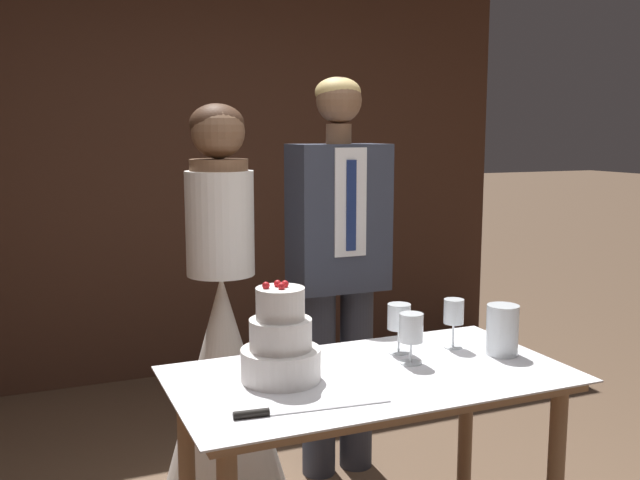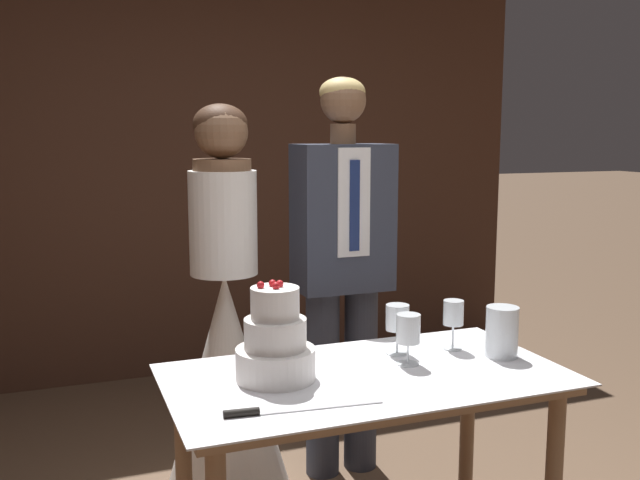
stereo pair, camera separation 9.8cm
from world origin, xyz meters
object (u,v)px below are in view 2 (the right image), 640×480
wine_glass_far (453,314)px  bride (226,353)px  cake_knife (274,410)px  groom (342,259)px  wine_glass_middle (397,320)px  tiered_cake (275,343)px  cake_table (366,405)px  wine_glass_near (408,330)px  hurricane_candle (502,333)px

wine_glass_far → bride: bride is taller
cake_knife → wine_glass_far: wine_glass_far is taller
bride → groom: (0.53, -0.00, 0.37)m
wine_glass_far → groom: 0.73m
wine_glass_middle → wine_glass_far: wine_glass_far is taller
groom → tiered_cake: bearing=-125.2°
cake_table → tiered_cake: 0.37m
tiered_cake → groom: (0.55, 0.79, 0.10)m
wine_glass_middle → bride: (-0.45, 0.69, -0.28)m
wine_glass_near → hurricane_candle: size_ratio=0.98×
wine_glass_near → bride: (-0.44, 0.81, -0.27)m
hurricane_candle → groom: size_ratio=0.10×
cake_table → hurricane_candle: bearing=-0.1°
hurricane_candle → cake_knife: bearing=-167.2°
wine_glass_near → groom: (0.10, 0.81, 0.10)m
wine_glass_far → bride: size_ratio=0.11×
tiered_cake → bride: (0.02, 0.79, -0.27)m
wine_glass_near → wine_glass_far: size_ratio=0.96×
cake_knife → wine_glass_near: (0.54, 0.24, 0.11)m
cake_table → bride: (-0.27, 0.85, -0.05)m
wine_glass_far → hurricane_candle: bearing=-49.5°
cake_table → hurricane_candle: hurricane_candle is taller
cake_knife → wine_glass_middle: wine_glass_middle is taller
cake_table → wine_glass_middle: (0.19, 0.15, 0.23)m
wine_glass_middle → wine_glass_far: bearing=-6.0°
cake_knife → wine_glass_far: (0.77, 0.33, 0.12)m
cake_table → bride: bearing=107.5°
cake_table → groom: size_ratio=0.73×
wine_glass_near → tiered_cake: bearing=177.4°
cake_table → groom: (0.27, 0.84, 0.32)m
cake_table → bride: size_ratio=0.78×
wine_glass_near → hurricane_candle: (0.34, -0.04, -0.03)m
cake_table → bride: bride is taller
wine_glass_middle → groom: size_ratio=0.10×
cake_knife → groom: size_ratio=0.26×
wine_glass_middle → groom: (0.08, 0.69, 0.10)m
wine_glass_far → bride: bearing=133.0°
cake_table → wine_glass_near: 0.28m
cake_knife → groom: 1.25m
bride → cake_knife: bearing=-95.9°
hurricane_candle → groom: bearing=106.3°
wine_glass_near → groom: 0.82m
cake_knife → wine_glass_near: wine_glass_near is taller
wine_glass_near → wine_glass_far: 0.25m
cake_table → hurricane_candle: size_ratio=7.27×
tiered_cake → wine_glass_middle: bearing=11.4°
cake_knife → wine_glass_near: size_ratio=2.66×
wine_glass_near → wine_glass_far: (0.23, 0.09, 0.01)m
hurricane_candle → wine_glass_far: bearing=130.5°
cake_knife → tiered_cake: bearing=77.3°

